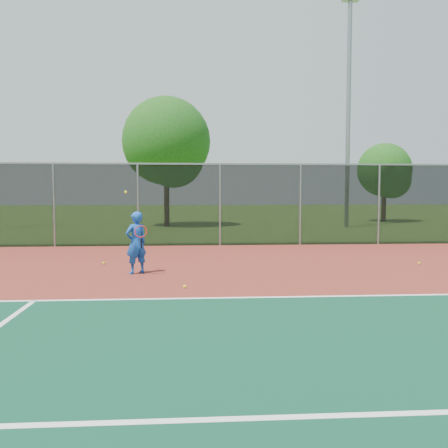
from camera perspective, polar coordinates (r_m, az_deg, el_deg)
name	(u,v)px	position (r m, az deg, el deg)	size (l,w,h in m)	color
court_apron	(426,308)	(9.52, 22.06, -8.94)	(30.00, 20.00, 0.02)	maroon
fence_back	(300,203)	(18.80, 8.71, 2.34)	(30.00, 0.06, 3.03)	black
tennis_player	(136,242)	(12.42, -10.01, -2.10)	(0.67, 0.72, 2.04)	blue
practice_ball_0	(419,263)	(14.84, 21.41, -4.18)	(0.07, 0.07, 0.07)	yellow
practice_ball_4	(185,287)	(10.57, -4.52, -7.14)	(0.07, 0.07, 0.07)	yellow
practice_ball_5	(104,263)	(14.21, -13.60, -4.36)	(0.07, 0.07, 0.07)	yellow
floodlight_n	(349,98)	(28.71, 14.05, 13.78)	(0.90, 0.40, 12.50)	gray
tree_back_left	(168,145)	(28.41, -6.42, 8.96)	(4.95, 4.95, 7.27)	#331C12
tree_back_mid	(386,172)	(33.77, 18.06, 5.62)	(3.44, 3.44, 5.05)	#331C12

